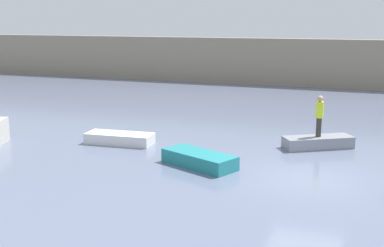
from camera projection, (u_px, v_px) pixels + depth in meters
The scene contains 6 objects.
ground_plane at pixel (307, 179), 16.80m from camera, with size 120.00×120.00×0.00m, color slate.
embankment_wall at pixel (351, 64), 38.19m from camera, with size 80.00×1.20×3.77m, color gray.
rowboat_white at pixel (120, 138), 21.51m from camera, with size 2.92×1.10×0.46m, color white.
rowboat_teal at pixel (199, 159), 18.23m from camera, with size 2.87×1.15×0.52m, color teal.
rowboat_grey at pixel (318, 142), 20.78m from camera, with size 2.91×0.94×0.49m, color gray.
person_hiviz_shirt at pixel (319, 114), 20.52m from camera, with size 0.32×0.32×1.73m.
Camera 1 is at (2.00, -16.39, 5.34)m, focal length 46.32 mm.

